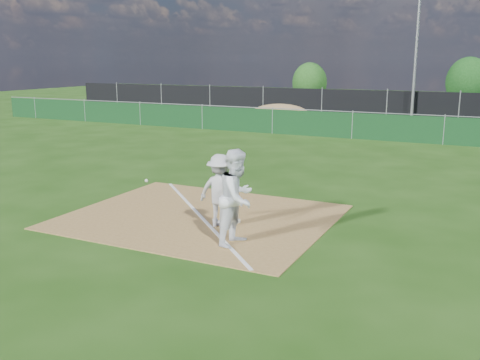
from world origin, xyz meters
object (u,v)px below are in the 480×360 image
object	(u,v)px
car_left	(308,100)
first_base	(229,222)
play_at_first	(220,191)
car_mid	(387,104)
tree_mid	(468,82)
tree_left	(310,83)
runner	(238,197)
light_pole	(416,52)

from	to	relation	value
car_left	first_base	bearing A→B (deg)	-149.08
play_at_first	car_left	size ratio (longest dim) A/B	0.55
first_base	car_mid	size ratio (longest dim) A/B	0.09
car_mid	tree_mid	bearing A→B (deg)	-17.46
car_left	tree_left	xyz separation A→B (m)	(-2.11, 6.51, 0.90)
play_at_first	runner	world-z (taller)	runner
car_left	tree_mid	xyz separation A→B (m)	(9.85, 7.51, 1.13)
play_at_first	runner	distance (m)	1.16
tree_mid	play_at_first	bearing A→B (deg)	-95.02
light_pole	play_at_first	bearing A→B (deg)	-91.83
runner	car_left	size ratio (longest dim) A/B	0.41
car_mid	tree_mid	world-z (taller)	tree_mid
light_pole	tree_mid	distance (m)	11.72
light_pole	tree_left	world-z (taller)	light_pole
car_mid	runner	bearing A→B (deg)	-159.99
car_mid	tree_left	world-z (taller)	tree_left
tree_left	light_pole	bearing A→B (deg)	-46.66
play_at_first	tree_left	size ratio (longest dim) A/B	0.78
light_pole	first_base	bearing A→B (deg)	-91.67
runner	car_left	xyz separation A→B (m)	(-7.73, 26.79, -0.15)
first_base	car_mid	xyz separation A→B (m)	(-1.60, 26.21, 0.65)
play_at_first	runner	size ratio (longest dim) A/B	1.35
play_at_first	car_mid	bearing A→B (deg)	93.30
tree_left	tree_mid	size ratio (longest dim) A/B	0.88
first_base	tree_left	distance (m)	33.51
light_pole	first_base	world-z (taller)	light_pole
runner	tree_mid	xyz separation A→B (m)	(2.12, 34.30, 0.98)
car_left	tree_left	distance (m)	6.90
runner	tree_mid	bearing A→B (deg)	1.14
play_at_first	first_base	bearing A→B (deg)	75.59
first_base	play_at_first	world-z (taller)	play_at_first
car_left	tree_left	bearing A→B (deg)	33.72
light_pole	play_at_first	distance (m)	22.41
first_base	tree_mid	world-z (taller)	tree_mid
first_base	car_left	world-z (taller)	car_left
runner	tree_left	world-z (taller)	tree_left
first_base	car_mid	world-z (taller)	car_mid
first_base	runner	bearing A→B (deg)	-55.19
first_base	tree_mid	size ratio (longest dim) A/B	0.10
light_pole	car_left	bearing A→B (deg)	153.45
car_mid	car_left	bearing A→B (deg)	110.44
runner	car_mid	world-z (taller)	runner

